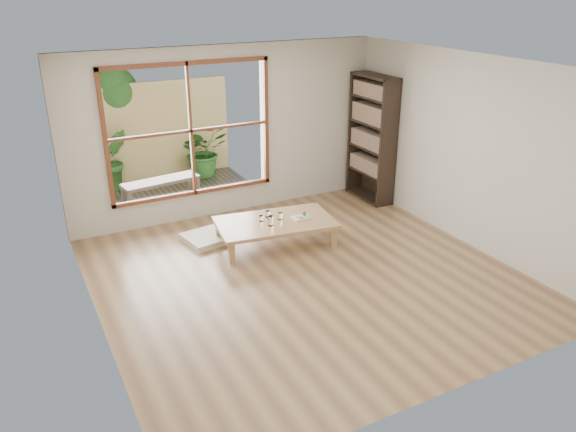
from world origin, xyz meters
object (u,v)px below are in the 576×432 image
low_table (275,224)px  garden_bench (161,183)px  food_tray (302,217)px  bookshelf (372,139)px

low_table → garden_bench: bearing=122.0°
low_table → food_tray: bearing=-2.6°
food_tray → garden_bench: size_ratio=0.20×
low_table → garden_bench: garden_bench is taller
bookshelf → food_tray: 2.19m
low_table → food_tray: size_ratio=6.75×
low_table → bookshelf: bookshelf is taller
bookshelf → garden_bench: bookshelf is taller
low_table → bookshelf: (2.23, 0.90, 0.72)m
bookshelf → garden_bench: 3.55m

